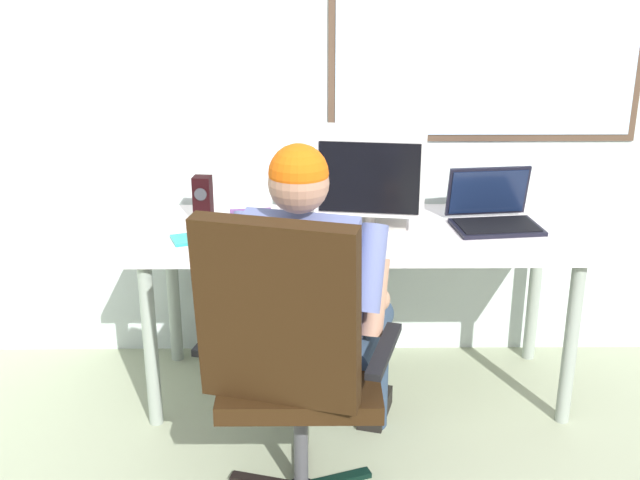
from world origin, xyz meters
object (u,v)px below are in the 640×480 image
(book_stack, at_px, (251,219))
(coffee_mug, at_px, (249,231))
(crt_monitor, at_px, (372,172))
(cd_case, at_px, (191,239))
(person_seated, at_px, (311,303))
(office_chair, at_px, (289,351))
(desk, at_px, (359,247))
(desk_speaker, at_px, (203,198))
(laptop, at_px, (493,210))
(wine_glass, at_px, (292,218))

(book_stack, relative_size, coffee_mug, 2.06)
(crt_monitor, height_order, cd_case, crt_monitor)
(person_seated, bearing_deg, office_chair, -104.16)
(office_chair, height_order, cd_case, office_chair)
(desk, relative_size, person_seated, 1.43)
(crt_monitor, xyz_separation_m, cd_case, (-0.71, -0.15, -0.23))
(office_chair, xyz_separation_m, desk_speaker, (-0.38, 0.94, 0.21))
(crt_monitor, distance_m, coffee_mug, 0.54)
(laptop, bearing_deg, desk, -174.37)
(wine_glass, distance_m, cd_case, 0.41)
(crt_monitor, bearing_deg, book_stack, 176.40)
(person_seated, xyz_separation_m, desk_speaker, (-0.45, 0.67, 0.17))
(desk, bearing_deg, office_chair, -107.69)
(cd_case, bearing_deg, wine_glass, -2.86)
(laptop, bearing_deg, person_seated, -141.08)
(laptop, xyz_separation_m, coffee_mug, (-0.98, -0.21, -0.01))
(desk_speaker, relative_size, coffee_mug, 2.04)
(wine_glass, height_order, cd_case, wine_glass)
(coffee_mug, bearing_deg, desk, 19.73)
(crt_monitor, bearing_deg, coffee_mug, -159.68)
(desk, relative_size, coffee_mug, 19.33)
(book_stack, height_order, coffee_mug, coffee_mug)
(coffee_mug, bearing_deg, book_stack, 92.02)
(desk, distance_m, laptop, 0.57)
(person_seated, bearing_deg, coffee_mug, 121.62)
(desk, bearing_deg, book_stack, 173.08)
(desk, bearing_deg, person_seated, -109.41)
(desk, distance_m, book_stack, 0.45)
(desk, xyz_separation_m, laptop, (0.55, 0.05, 0.14))
(crt_monitor, height_order, coffee_mug, crt_monitor)
(wine_glass, relative_size, coffee_mug, 1.52)
(office_chair, distance_m, person_seated, 0.29)
(desk, height_order, office_chair, office_chair)
(person_seated, relative_size, wine_glass, 8.86)
(person_seated, xyz_separation_m, cd_case, (-0.47, 0.42, 0.08))
(crt_monitor, height_order, desk_speaker, crt_monitor)
(office_chair, relative_size, wine_glass, 7.75)
(office_chair, xyz_separation_m, book_stack, (-0.18, 0.87, 0.15))
(laptop, xyz_separation_m, book_stack, (-0.99, -0.00, -0.03))
(wine_glass, bearing_deg, desk, 28.56)
(person_seated, distance_m, cd_case, 0.63)
(person_seated, relative_size, book_stack, 6.55)
(person_seated, xyz_separation_m, coffee_mug, (-0.24, 0.39, 0.12))
(person_seated, xyz_separation_m, book_stack, (-0.25, 0.60, 0.11))
(desk, relative_size, crt_monitor, 3.87)
(person_seated, relative_size, cd_case, 7.00)
(crt_monitor, xyz_separation_m, book_stack, (-0.49, 0.03, -0.20))
(laptop, height_order, wine_glass, laptop)
(office_chair, xyz_separation_m, crt_monitor, (0.31, 0.84, 0.35))
(crt_monitor, height_order, wine_glass, crt_monitor)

